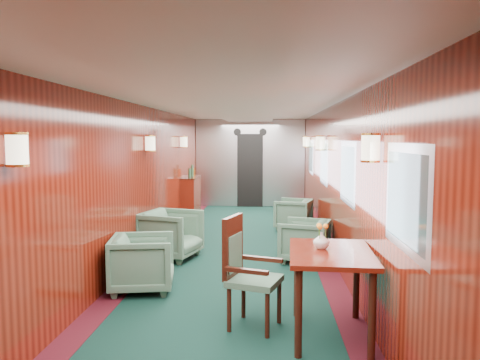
# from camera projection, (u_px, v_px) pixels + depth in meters

# --- Properties ---
(room) EXTENTS (12.00, 12.10, 2.40)m
(room) POSITION_uv_depth(u_px,v_px,m) (235.00, 155.00, 6.93)
(room) COLOR black
(room) RESTS_ON ground
(bulkhead) EXTENTS (2.98, 0.17, 2.39)m
(bulkhead) POSITION_uv_depth(u_px,v_px,m) (250.00, 164.00, 12.85)
(bulkhead) COLOR #B9BAC0
(bulkhead) RESTS_ON ground
(windows_right) EXTENTS (0.02, 8.60, 0.80)m
(windows_right) POSITION_uv_depth(u_px,v_px,m) (334.00, 167.00, 7.11)
(windows_right) COLOR #ACAFB3
(windows_right) RESTS_ON ground
(wall_sconces) EXTENTS (2.97, 7.97, 0.25)m
(wall_sconces) POSITION_uv_depth(u_px,v_px,m) (237.00, 144.00, 7.48)
(wall_sconces) COLOR beige
(wall_sconces) RESTS_ON ground
(dining_table) EXTENTS (0.82, 1.13, 0.82)m
(dining_table) POSITION_uv_depth(u_px,v_px,m) (331.00, 265.00, 4.41)
(dining_table) COLOR maroon
(dining_table) RESTS_ON ground
(side_chair) EXTENTS (0.61, 0.63, 1.11)m
(side_chair) POSITION_uv_depth(u_px,v_px,m) (245.00, 267.00, 4.67)
(side_chair) COLOR #1D4535
(side_chair) RESTS_ON ground
(credenza) EXTENTS (0.34, 1.08, 1.25)m
(credenza) POSITION_uv_depth(u_px,v_px,m) (191.00, 197.00, 11.12)
(credenza) COLOR maroon
(credenza) RESTS_ON ground
(flower_vase) EXTENTS (0.16, 0.16, 0.16)m
(flower_vase) POSITION_uv_depth(u_px,v_px,m) (321.00, 241.00, 4.49)
(flower_vase) COLOR silver
(flower_vase) RESTS_ON dining_table
(armchair_left_near) EXTENTS (0.87, 0.85, 0.69)m
(armchair_left_near) POSITION_uv_depth(u_px,v_px,m) (143.00, 263.00, 5.78)
(armchair_left_near) COLOR #1D4535
(armchair_left_near) RESTS_ON ground
(armchair_left_far) EXTENTS (1.02, 1.00, 0.76)m
(armchair_left_far) POSITION_uv_depth(u_px,v_px,m) (171.00, 234.00, 7.34)
(armchair_left_far) COLOR #1D4535
(armchair_left_far) RESTS_ON ground
(armchair_right_near) EXTENTS (0.88, 0.86, 0.65)m
(armchair_right_near) POSITION_uv_depth(u_px,v_px,m) (305.00, 241.00, 7.13)
(armchair_right_near) COLOR #1D4535
(armchair_right_near) RESTS_ON ground
(armchair_right_far) EXTENTS (0.87, 0.85, 0.64)m
(armchair_right_far) POSITION_uv_depth(u_px,v_px,m) (293.00, 214.00, 9.63)
(armchair_right_far) COLOR #1D4535
(armchair_right_far) RESTS_ON ground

